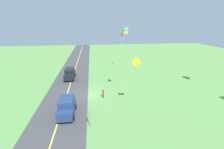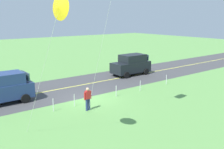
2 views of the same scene
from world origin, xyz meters
The scene contains 16 objects.
ground_plane centered at (0.00, 0.00, -0.05)m, with size 120.00×120.00×0.10m, color #60994C.
asphalt_road centered at (0.00, -4.00, 0.00)m, with size 120.00×7.00×0.00m, color #424244.
road_centre_stripe centered at (0.00, -4.00, 0.01)m, with size 120.00×0.16×0.00m, color #E5E04C.
car_suv_foreground centered at (5.49, -3.09, 1.15)m, with size 4.40×2.12×2.24m.
car_parked_west_near centered at (-8.35, -4.40, 1.15)m, with size 4.40×2.12×2.24m.
stop_sign centered at (8.55, -0.10, 1.80)m, with size 0.76×0.08×2.56m.
person_adult_near centered at (1.27, 1.95, 0.86)m, with size 0.58×0.22×1.60m.
kite_red_low centered at (1.02, 5.38, 10.32)m, with size 0.56×3.73×10.79m.
kite_blue_mid centered at (-13.95, 7.75, 8.65)m, with size 2.86×2.30×9.24m.
kite_pink_drift centered at (5.09, 6.05, 6.61)m, with size 0.89×3.91×7.18m.
fence_post_0 centered at (-8.23, 0.70, 0.45)m, with size 0.05×0.05×0.90m, color silver.
fence_post_1 centered at (-4.83, 0.70, 0.45)m, with size 0.05×0.05×0.90m, color silver.
fence_post_2 centered at (-2.18, 0.70, 0.45)m, with size 0.05×0.05×0.90m, color silver.
fence_post_3 centered at (1.62, 0.70, 0.45)m, with size 0.05×0.05×0.90m, color silver.
fence_post_4 centered at (3.23, 0.70, 0.45)m, with size 0.05×0.05×0.90m, color silver.
fence_post_5 centered at (7.92, 0.70, 0.45)m, with size 0.05×0.05×0.90m, color silver.
Camera 1 is at (23.99, 0.42, 11.55)m, focal length 25.22 mm.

